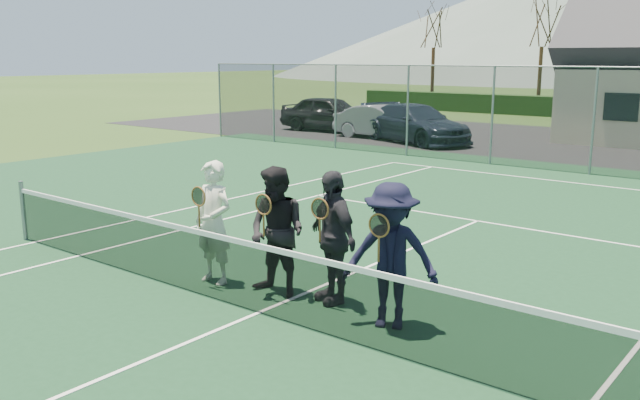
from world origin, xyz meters
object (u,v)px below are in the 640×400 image
Objects in this scene: car_b at (382,122)px; tennis_net at (257,275)px; player_a at (214,222)px; player_d at (391,256)px; player_b at (277,232)px; player_c at (332,237)px; car_c at (416,124)px; car_a at (330,114)px.

tennis_net is (9.43, -17.22, -0.13)m from car_b.
tennis_net is at bearing -21.08° from player_a.
player_a is at bearing -176.38° from player_d.
player_b and player_c have the same top height.
player_b is (7.37, -16.17, 0.18)m from car_c.
tennis_net is at bearing -134.56° from car_c.
player_a is (11.38, -17.50, 0.13)m from car_a.
player_a and player_d have the same top height.
car_b is at bearing -106.61° from car_a.
tennis_net is 6.49× the size of player_a.
car_b is 19.63m from tennis_net.
car_b is 18.88m from player_b.
player_d is (1.09, -0.26, -0.00)m from player_c.
car_a is 2.58× the size of player_d.
player_c is 1.00× the size of player_d.
player_d is at bearing 0.08° from player_b.
player_a is at bearing -149.87° from car_a.
car_a is at bearing 98.25° from car_c.
player_c is at bearing 19.46° from player_b.
car_b is 2.27× the size of player_c.
player_a is at bearing -170.42° from player_b.
car_b is 2.27× the size of player_d.
player_c and player_d have the same top height.
car_c is at bearing 114.52° from player_b.
car_a is 22.46m from player_d.
car_c is 2.83× the size of player_a.
player_b is (1.08, 0.18, -0.00)m from player_a.
player_d is (1.55, 0.71, 0.38)m from tennis_net.
car_c is at bearing -100.29° from car_b.
car_a is at bearing 77.05° from car_b.
car_c is 2.83× the size of player_b.
car_a is 22.08m from tennis_net.
player_d is at bearing -145.62° from car_b.
player_b is at bearing -134.45° from car_c.
car_a is 1.14× the size of car_b.
player_c is (1.82, 0.45, -0.00)m from player_a.
tennis_net is (7.66, -16.87, -0.20)m from car_c.
car_c is 18.53m from tennis_net.
player_c is at bearing 64.31° from tennis_net.
car_c is 17.77m from player_b.
player_c is (13.21, -17.06, 0.13)m from car_a.
player_b reaches higher than car_b.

